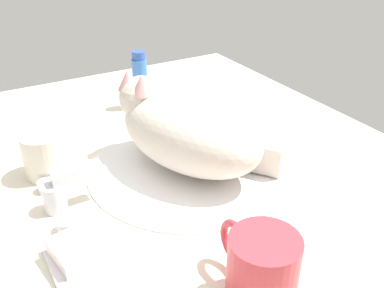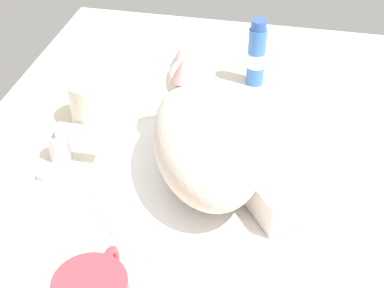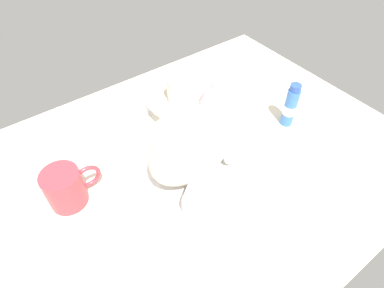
{
  "view_description": "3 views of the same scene",
  "coord_description": "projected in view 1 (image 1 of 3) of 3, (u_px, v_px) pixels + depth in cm",
  "views": [
    {
      "loc": [
        -57.61,
        32.85,
        41.72
      ],
      "look_at": [
        1.45,
        -1.25,
        3.95
      ],
      "focal_mm": 40.9,
      "sensor_mm": 36.0,
      "label": 1
    },
    {
      "loc": [
        -66.71,
        -11.77,
        59.1
      ],
      "look_at": [
        1.86,
        2.74,
        4.8
      ],
      "focal_mm": 54.11,
      "sensor_mm": 36.0,
      "label": 2
    },
    {
      "loc": [
        -31.87,
        -42.39,
        61.87
      ],
      "look_at": [
        0.11,
        1.19,
        5.3
      ],
      "focal_mm": 30.15,
      "sensor_mm": 36.0,
      "label": 3
    }
  ],
  "objects": [
    {
      "name": "rinse_cup",
      "position": [
        44.0,
        155.0,
        0.75
      ],
      "size": [
        7.28,
        7.28,
        7.75
      ],
      "color": "silver",
      "rests_on": "ground_plane"
    },
    {
      "name": "soap_dish",
      "position": [
        74.0,
        261.0,
        0.57
      ],
      "size": [
        9.0,
        6.4,
        1.2
      ],
      "primitive_type": "cube",
      "color": "white",
      "rests_on": "ground_plane"
    },
    {
      "name": "sink_basin",
      "position": [
        190.0,
        167.0,
        0.78
      ],
      "size": [
        36.2,
        36.2,
        0.73
      ],
      "primitive_type": "cylinder",
      "color": "white",
      "rests_on": "ground_plane"
    },
    {
      "name": "ground_plane",
      "position": [
        190.0,
        175.0,
        0.79
      ],
      "size": [
        110.0,
        82.5,
        3.0
      ],
      "primitive_type": "cube",
      "color": "silver"
    },
    {
      "name": "cat",
      "position": [
        188.0,
        129.0,
        0.75
      ],
      "size": [
        31.67,
        27.14,
        15.56
      ],
      "color": "beige",
      "rests_on": "sink_basin"
    },
    {
      "name": "toothpaste_bottle",
      "position": [
        140.0,
        81.0,
        0.99
      ],
      "size": [
        3.47,
        3.47,
        13.11
      ],
      "color": "#3870C6",
      "rests_on": "ground_plane"
    },
    {
      "name": "soap_bar",
      "position": [
        73.0,
        251.0,
        0.56
      ],
      "size": [
        7.34,
        5.71,
        2.16
      ],
      "primitive_type": "cube",
      "rotation": [
        0.0,
        0.0,
        0.15
      ],
      "color": "silver",
      "rests_on": "soap_dish"
    },
    {
      "name": "faucet",
      "position": [
        60.0,
        193.0,
        0.67
      ],
      "size": [
        14.32,
        9.52,
        6.49
      ],
      "color": "silver",
      "rests_on": "ground_plane"
    },
    {
      "name": "coffee_mug",
      "position": [
        261.0,
        269.0,
        0.5
      ],
      "size": [
        12.67,
        8.37,
        9.27
      ],
      "color": "#C63842",
      "rests_on": "ground_plane"
    }
  ]
}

